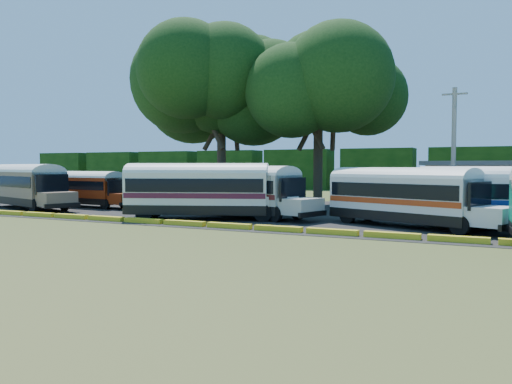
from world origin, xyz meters
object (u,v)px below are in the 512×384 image
at_px(bus_beige, 27,183).
at_px(bus_cream_west, 202,188).
at_px(tree_west, 221,82).
at_px(bus_white_red, 405,193).
at_px(bus_red, 86,186).

distance_m(bus_beige, bus_cream_west, 17.33).
distance_m(bus_cream_west, tree_west, 15.64).
height_order(bus_cream_west, bus_white_red, bus_cream_west).
bearing_deg(bus_cream_west, bus_white_red, -12.96).
bearing_deg(tree_west, bus_cream_west, -66.41).
distance_m(bus_white_red, tree_west, 22.40).
xyz_separation_m(bus_beige, bus_cream_west, (17.31, -0.84, -0.01)).
relative_size(bus_beige, tree_west, 0.72).
bearing_deg(bus_cream_west, bus_beige, 156.78).
bearing_deg(tree_west, bus_white_red, -29.44).
relative_size(bus_beige, bus_white_red, 1.08).
xyz_separation_m(bus_red, bus_white_red, (26.91, -2.61, 0.18)).
relative_size(bus_cream_west, tree_west, 0.73).
xyz_separation_m(bus_white_red, tree_west, (-17.80, 10.05, 9.16)).
bearing_deg(bus_red, tree_west, 44.94).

